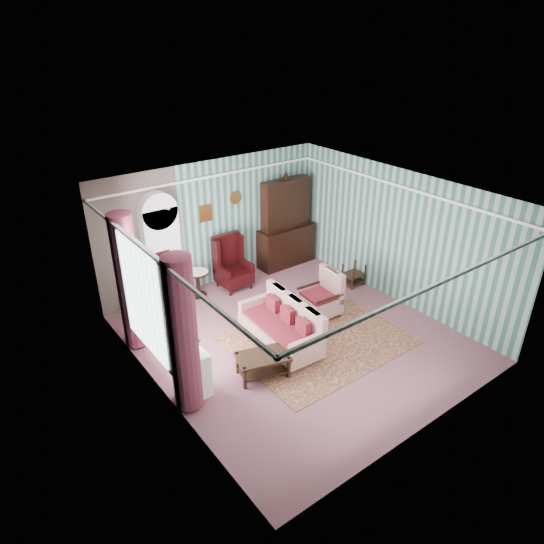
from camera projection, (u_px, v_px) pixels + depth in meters
floor at (295, 338)px, 9.48m from camera, size 6.00×6.00×0.00m
room_shell at (264, 249)px, 8.36m from camera, size 5.53×6.02×2.91m
bookcase at (163, 254)px, 10.28m from camera, size 0.80×0.28×2.24m
dresser_hutch at (287, 220)px, 11.89m from camera, size 1.50×0.56×2.36m
wingback_left at (162, 285)px, 10.09m from camera, size 0.76×0.80×1.25m
wingback_right at (233, 263)px, 11.02m from camera, size 0.76×0.80×1.25m
seated_woman at (163, 287)px, 10.11m from camera, size 0.44×0.40×1.18m
round_side_table at (198, 284)px, 10.82m from camera, size 0.50×0.50×0.60m
nest_table at (353, 274)px, 11.31m from camera, size 0.45×0.38×0.54m
plant_stand at (192, 377)px, 7.80m from camera, size 0.55×0.35×0.80m
rug at (317, 339)px, 9.42m from camera, size 3.20×2.60×0.01m
sofa at (280, 322)px, 9.07m from camera, size 1.22×1.90×0.98m
floral_armchair at (320, 292)px, 10.00m from camera, size 0.87×0.86×1.09m
coffee_table at (263, 365)px, 8.37m from camera, size 1.02×0.78×0.42m
potted_plant_a at (187, 351)px, 7.37m from camera, size 0.44×0.39×0.46m
potted_plant_b at (186, 341)px, 7.63m from camera, size 0.27×0.23×0.44m
potted_plant_c at (184, 345)px, 7.59m from camera, size 0.24×0.24×0.36m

